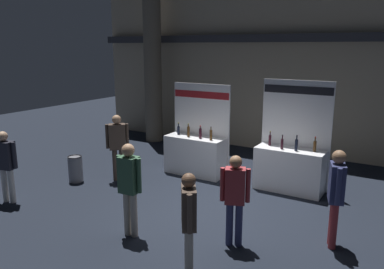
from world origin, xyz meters
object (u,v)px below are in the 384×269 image
at_px(visitor_5, 5,161).
at_px(visitor_6, 235,194).
at_px(visitor_3, 117,141).
at_px(exhibitor_booth_1, 290,164).
at_px(trash_bin, 75,169).
at_px(exhibitor_booth_0, 196,152).
at_px(visitor_4, 336,190).
at_px(visitor_0, 189,216).
at_px(visitor_1, 129,182).

bearing_deg(visitor_5, visitor_6, 177.05).
height_order(visitor_3, visitor_5, visitor_3).
relative_size(exhibitor_booth_1, trash_bin, 3.90).
relative_size(exhibitor_booth_0, trash_bin, 3.60).
height_order(trash_bin, visitor_4, visitor_4).
distance_m(exhibitor_booth_1, visitor_0, 4.16).
distance_m(visitor_0, visitor_4, 2.56).
distance_m(visitor_5, visitor_6, 5.07).
relative_size(exhibitor_booth_0, visitor_0, 1.50).
xyz_separation_m(exhibitor_booth_1, trash_bin, (-4.79, -2.20, -0.30)).
relative_size(trash_bin, visitor_6, 0.41).
xyz_separation_m(visitor_1, visitor_4, (3.18, 1.47, -0.00)).
xyz_separation_m(exhibitor_booth_0, visitor_6, (2.48, -2.91, 0.33)).
bearing_deg(visitor_4, trash_bin, -106.65).
xyz_separation_m(visitor_4, visitor_5, (-6.45, -1.68, -0.07)).
relative_size(visitor_0, visitor_3, 0.94).
bearing_deg(visitor_0, visitor_6, -45.19).
xyz_separation_m(trash_bin, visitor_5, (-0.24, -1.68, 0.62)).
bearing_deg(exhibitor_booth_0, visitor_1, -78.11).
bearing_deg(trash_bin, exhibitor_booth_0, 42.44).
bearing_deg(visitor_6, visitor_5, -13.15).
xyz_separation_m(exhibitor_booth_1, visitor_6, (-0.02, -3.02, 0.30)).
relative_size(visitor_4, visitor_5, 1.07).
distance_m(visitor_1, visitor_4, 3.51).
distance_m(visitor_3, visitor_5, 2.57).
bearing_deg(visitor_1, exhibitor_booth_0, 97.82).
bearing_deg(visitor_5, visitor_4, -178.03).
bearing_deg(exhibitor_booth_0, visitor_3, -134.84).
bearing_deg(exhibitor_booth_1, visitor_0, -93.36).
xyz_separation_m(visitor_0, visitor_5, (-4.78, 0.26, 0.01)).
bearing_deg(visitor_3, visitor_5, 22.73).
bearing_deg(visitor_6, visitor_0, 56.12).
xyz_separation_m(trash_bin, visitor_3, (0.85, 0.65, 0.68)).
height_order(visitor_0, visitor_1, visitor_1).
relative_size(exhibitor_booth_1, visitor_6, 1.61).
distance_m(exhibitor_booth_0, trash_bin, 3.11).
distance_m(exhibitor_booth_1, visitor_6, 3.04).
bearing_deg(exhibitor_booth_1, visitor_1, -115.57).
relative_size(exhibitor_booth_1, visitor_1, 1.51).
xyz_separation_m(visitor_4, visitor_6, (-1.45, -0.83, -0.08)).
distance_m(visitor_4, visitor_6, 1.67).
bearing_deg(visitor_4, exhibitor_booth_1, -163.72).
bearing_deg(visitor_1, visitor_0, -21.35).
relative_size(visitor_1, visitor_4, 1.00).
relative_size(exhibitor_booth_0, visitor_6, 1.49).
bearing_deg(exhibitor_booth_0, visitor_5, -123.82).
bearing_deg(visitor_4, visitor_6, -76.98).
xyz_separation_m(exhibitor_booth_1, visitor_5, (-5.03, -3.88, 0.32)).
bearing_deg(visitor_6, trash_bin, -32.62).
bearing_deg(exhibitor_booth_1, visitor_5, -142.36).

